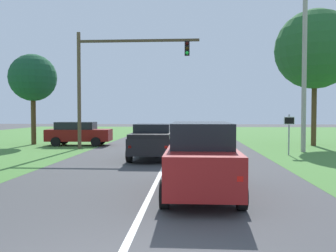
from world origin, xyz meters
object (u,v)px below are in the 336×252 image
at_px(traffic_light, 111,71).
at_px(extra_tree_1, 33,78).
at_px(pickup_truck_lead, 153,141).
at_px(keep_moving_sign, 289,129).
at_px(crossing_suv_far, 78,133).
at_px(utility_pole_right, 304,75).
at_px(oak_tree_right, 315,50).
at_px(red_suv_near, 201,157).

distance_m(traffic_light, extra_tree_1, 7.17).
bearing_deg(pickup_truck_lead, keep_moving_sign, 14.18).
relative_size(keep_moving_sign, crossing_suv_far, 0.49).
relative_size(pickup_truck_lead, utility_pole_right, 0.55).
height_order(keep_moving_sign, extra_tree_1, extra_tree_1).
bearing_deg(oak_tree_right, red_suv_near, -118.86).
xyz_separation_m(pickup_truck_lead, crossing_suv_far, (-6.25, 7.04, -0.03)).
distance_m(keep_moving_sign, utility_pole_right, 3.93).
height_order(crossing_suv_far, utility_pole_right, utility_pole_right).
xyz_separation_m(red_suv_near, crossing_suv_far, (-8.49, 14.95, -0.17)).
bearing_deg(red_suv_near, extra_tree_1, 128.03).
distance_m(oak_tree_right, utility_pole_right, 5.14).
bearing_deg(utility_pole_right, oak_tree_right, 63.54).
xyz_separation_m(traffic_light, extra_tree_1, (-6.58, 2.84, -0.12)).
bearing_deg(red_suv_near, crossing_suv_far, 119.59).
relative_size(crossing_suv_far, utility_pole_right, 0.50).
distance_m(utility_pole_right, extra_tree_1, 19.17).
height_order(traffic_light, oak_tree_right, oak_tree_right).
bearing_deg(red_suv_near, utility_pole_right, 60.31).
bearing_deg(keep_moving_sign, traffic_light, 165.18).
relative_size(red_suv_near, traffic_light, 0.60).
relative_size(pickup_truck_lead, keep_moving_sign, 2.24).
distance_m(crossing_suv_far, utility_pole_right, 15.94).
xyz_separation_m(keep_moving_sign, oak_tree_right, (3.43, 5.95, 5.49)).
bearing_deg(pickup_truck_lead, oak_tree_right, 35.68).
relative_size(traffic_light, oak_tree_right, 0.82).
height_order(red_suv_near, extra_tree_1, extra_tree_1).
height_order(pickup_truck_lead, crossing_suv_far, pickup_truck_lead).
bearing_deg(extra_tree_1, red_suv_near, -51.97).
bearing_deg(keep_moving_sign, extra_tree_1, 161.84).
relative_size(traffic_light, keep_moving_sign, 3.51).
height_order(traffic_light, keep_moving_sign, traffic_light).
relative_size(pickup_truck_lead, crossing_suv_far, 1.10).
relative_size(red_suv_near, oak_tree_right, 0.49).
bearing_deg(traffic_light, pickup_truck_lead, -55.10).
bearing_deg(pickup_truck_lead, extra_tree_1, 142.48).
xyz_separation_m(pickup_truck_lead, utility_pole_right, (8.88, 3.73, 3.73)).
relative_size(red_suv_near, crossing_suv_far, 1.04).
bearing_deg(crossing_suv_far, utility_pole_right, -12.33).
height_order(pickup_truck_lead, traffic_light, traffic_light).
xyz_separation_m(red_suv_near, oak_tree_right, (8.69, 15.76, 5.88)).
xyz_separation_m(crossing_suv_far, extra_tree_1, (-3.64, 0.56, 4.10)).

